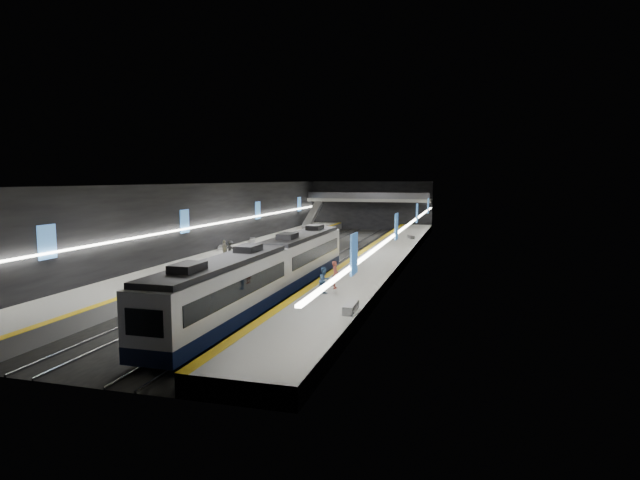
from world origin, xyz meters
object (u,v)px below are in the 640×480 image
(escalator, at_px, (312,215))
(passenger_right_a, at_px, (335,275))
(train, at_px, (270,269))
(passenger_right_b, at_px, (324,281))
(passenger_left_a, at_px, (224,249))
(passenger_left_b, at_px, (230,249))
(bench_left_near, at_px, (221,248))
(bench_right_near, at_px, (351,308))
(bench_left_far, at_px, (252,241))
(bench_right_far, at_px, (411,237))

(escalator, xyz_separation_m, passenger_right_a, (14.59, -43.77, -0.95))
(train, relative_size, passenger_right_b, 17.04)
(train, height_order, passenger_left_a, train)
(train, xyz_separation_m, escalator, (-10.00, 44.17, 0.70))
(escalator, bearing_deg, passenger_right_a, -71.57)
(passenger_left_b, bearing_deg, bench_left_near, -44.74)
(bench_right_near, height_order, passenger_left_a, passenger_left_a)
(bench_right_near, bearing_deg, passenger_left_a, 132.09)
(train, bearing_deg, passenger_left_a, 128.57)
(train, height_order, bench_left_far, train)
(escalator, distance_m, bench_right_near, 52.63)
(passenger_left_b, bearing_deg, train, 137.35)
(bench_right_near, height_order, passenger_left_b, passenger_left_b)
(escalator, relative_size, bench_right_near, 3.91)
(passenger_right_b, xyz_separation_m, passenger_left_b, (-12.75, 13.00, -0.06))
(bench_left_far, height_order, passenger_left_a, passenger_left_a)
(train, distance_m, bench_right_near, 9.02)
(bench_left_far, bearing_deg, bench_left_near, -119.67)
(bench_right_far, xyz_separation_m, passenger_left_b, (-14.76, -20.94, 0.61))
(passenger_left_a, xyz_separation_m, passenger_left_b, (0.43, 0.40, -0.04))
(passenger_right_a, bearing_deg, train, 87.19)
(passenger_left_a, bearing_deg, passenger_right_a, 57.94)
(train, height_order, passenger_right_b, train)
(bench_right_far, distance_m, passenger_left_a, 26.20)
(escalator, bearing_deg, passenger_left_a, -88.02)
(passenger_left_a, bearing_deg, passenger_left_b, 139.12)
(bench_left_far, height_order, bench_right_far, bench_left_far)
(bench_left_near, xyz_separation_m, bench_right_near, (19.00, -22.38, 0.05))
(escalator, relative_size, bench_left_near, 4.80)
(bench_right_near, relative_size, passenger_left_a, 1.18)
(bench_left_far, bearing_deg, bench_right_far, 6.45)
(train, relative_size, bench_right_near, 14.70)
(bench_left_far, xyz_separation_m, bench_right_far, (17.43, 9.28, -0.04))
(bench_right_near, relative_size, passenger_left_b, 1.24)
(escalator, height_order, passenger_left_b, escalator)
(escalator, distance_m, bench_left_far, 21.11)
(bench_left_near, distance_m, bench_right_near, 29.36)
(bench_left_near, bearing_deg, escalator, 67.23)
(bench_right_far, relative_size, passenger_right_b, 0.97)
(passenger_left_a, height_order, passenger_left_b, passenger_left_a)
(bench_left_far, height_order, passenger_right_a, passenger_right_a)
(train, height_order, escalator, escalator)
(bench_left_near, distance_m, passenger_left_b, 6.40)
(bench_left_far, xyz_separation_m, passenger_left_a, (2.24, -12.06, 0.62))
(passenger_right_a, height_order, passenger_right_b, passenger_right_a)
(bench_left_far, height_order, passenger_left_b, passenger_left_b)
(passenger_left_b, bearing_deg, bench_left_far, -65.97)
(passenger_left_a, bearing_deg, bench_right_far, 151.03)
(bench_left_near, bearing_deg, passenger_right_a, -63.23)
(passenger_left_a, bearing_deg, bench_left_far, -163.01)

